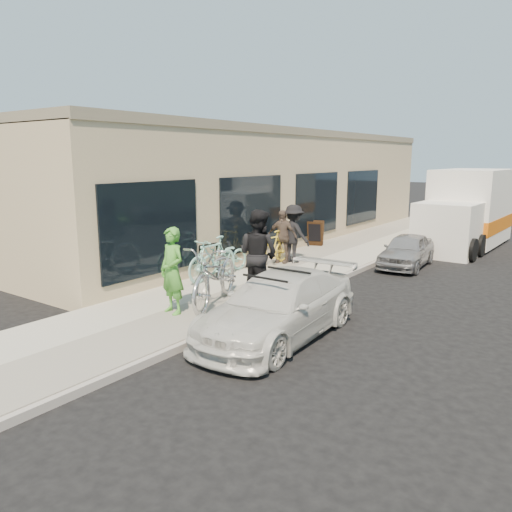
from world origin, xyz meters
The scene contains 17 objects.
ground centered at (0.00, 0.00, 0.00)m, with size 120.00×120.00×0.00m, color black.
sidewalk centered at (-2.00, 3.00, 0.07)m, with size 3.00×34.00×0.15m, color #B0AD9E.
curb centered at (-0.45, 3.00, 0.07)m, with size 0.12×34.00×0.13m, color #A39C95.
storefront centered at (-5.24, 7.99, 2.12)m, with size 3.60×20.00×4.22m.
bike_rack centered at (-3.08, 1.54, 0.70)m, with size 0.14×0.65×0.92m.
sandwich_board centered at (-3.25, 7.50, 0.60)m, with size 0.67×0.68×0.87m.
sedan_white centered at (0.54, -0.70, 0.58)m, with size 1.78×4.08×1.21m.
sedan_silver centered at (0.38, 6.58, 0.50)m, with size 1.18×2.94×1.00m, color #939498.
moving_truck centered at (0.93, 11.29, 1.25)m, with size 2.30×5.78×2.81m.
tandem_bike centered at (-1.39, -0.17, 0.81)m, with size 0.88×2.53×1.33m, color #B6B6B8.
woman_rider centered at (-1.73, -1.11, 1.02)m, with size 0.64×0.42×1.75m, color green.
man_standing centered at (-0.95, 0.75, 1.15)m, with size 0.97×0.76×1.99m, color black.
cruiser_bike_a centered at (-2.91, 1.50, 0.70)m, with size 0.52×1.84×1.11m, color #8ACEC1.
cruiser_bike_b centered at (-3.10, 2.22, 0.62)m, with size 0.62×1.77×0.93m, color #8ACEC1.
cruiser_bike_c centered at (-2.72, 3.90, 0.64)m, with size 0.46×1.64×0.99m, color yellow.
bystander_a centered at (-2.37, 4.56, 1.01)m, with size 1.12×0.64×1.73m, color black.
bystander_b centered at (-2.62, 4.33, 0.94)m, with size 0.93×0.39×1.58m, color brown.
Camera 1 is at (5.28, -8.00, 3.23)m, focal length 35.00 mm.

